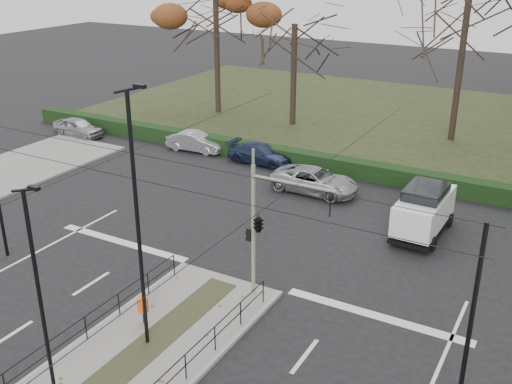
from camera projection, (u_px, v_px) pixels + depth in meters
ground at (153, 346)px, 20.19m from camera, size 140.00×140.00×0.00m
park at (341, 112)px, 48.72m from camera, size 38.00×26.00×0.10m
hedge at (262, 152)px, 37.73m from camera, size 38.00×1.00×1.00m
median_railing at (96, 366)px, 17.72m from camera, size 4.14×13.24×0.92m
catenary at (177, 236)px, 20.20m from camera, size 20.00×34.00×6.00m
traffic_light at (260, 222)px, 21.88m from camera, size 3.52×2.00×5.18m
litter_bin at (143, 305)px, 20.95m from camera, size 0.39×0.39×1.01m
streetlamp_median_near at (43, 314)px, 15.21m from camera, size 0.61×0.12×7.26m
streetlamp_median_far at (138, 222)px, 18.46m from camera, size 0.74×0.15×8.80m
parked_car_first at (78, 127)px, 42.36m from camera, size 3.89×1.61×1.32m
parked_car_second at (196, 142)px, 39.31m from camera, size 3.94×1.64×1.27m
parked_car_third at (261, 154)px, 37.06m from camera, size 4.31×1.83×1.24m
parked_car_fourth at (315, 180)px, 32.66m from camera, size 4.88×2.33×1.34m
white_van at (424, 209)px, 27.66m from camera, size 2.14×4.45×2.37m
bare_tree_center at (468, 6)px, 38.21m from camera, size 8.49×8.49×12.74m
bare_tree_near at (295, 32)px, 42.67m from camera, size 7.57×7.57×9.75m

